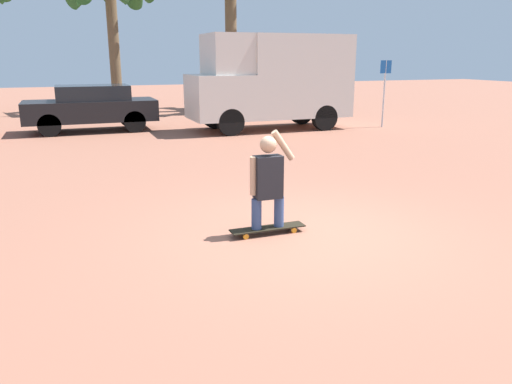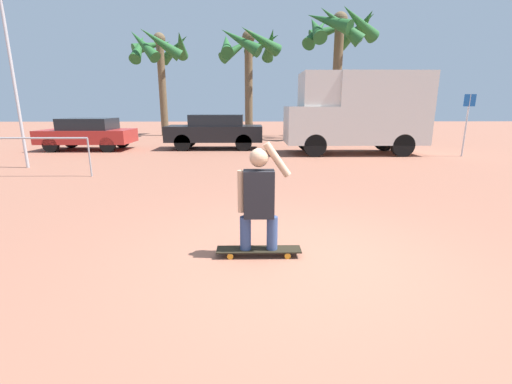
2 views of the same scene
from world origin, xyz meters
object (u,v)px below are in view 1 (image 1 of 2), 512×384
Objects in this scene: camper_van at (273,79)px; parked_car_black at (91,107)px; skateboard at (268,228)px; person_skateboarder at (268,178)px; street_sign at (385,84)px.

camper_van is 6.15m from parked_car_black.
person_skateboarder is (-0.00, -0.00, 0.73)m from skateboard.
skateboard is 0.79× the size of person_skateboarder.
camper_van is at bearing 66.90° from skateboard.
camper_van reaches higher than parked_car_black.
street_sign reaches higher than skateboard.
parked_car_black is at bearing 163.89° from camper_van.
skateboard is 0.26× the size of parked_car_black.
person_skateboarder is at bearing -113.10° from camper_van.
skateboard is 0.73m from person_skateboarder.
person_skateboarder is 12.02m from street_sign.
person_skateboarder reaches higher than skateboard.
camper_van is 1.28× the size of parked_car_black.
parked_car_black is (-1.67, 11.48, 0.01)m from person_skateboarder.
camper_van is at bearing 167.02° from street_sign.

